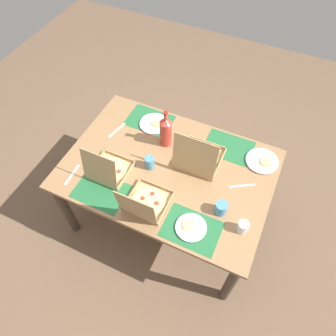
% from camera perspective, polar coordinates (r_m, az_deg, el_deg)
% --- Properties ---
extents(ground_plane, '(6.00, 6.00, 0.00)m').
position_cam_1_polar(ground_plane, '(2.87, -0.00, -8.44)').
color(ground_plane, brown).
extents(dining_table, '(1.49, 1.04, 0.72)m').
position_cam_1_polar(dining_table, '(2.33, -0.00, -1.38)').
color(dining_table, '#3F3328').
rests_on(dining_table, ground_plane).
extents(placemat_near_left, '(0.36, 0.26, 0.00)m').
position_cam_1_polar(placemat_near_left, '(2.41, 11.02, 3.79)').
color(placemat_near_left, '#236638').
rests_on(placemat_near_left, dining_table).
extents(placemat_near_right, '(0.36, 0.26, 0.00)m').
position_cam_1_polar(placemat_near_right, '(2.56, -3.37, 8.72)').
color(placemat_near_right, '#236638').
rests_on(placemat_near_right, dining_table).
extents(placemat_far_left, '(0.36, 0.26, 0.00)m').
position_cam_1_polar(placemat_far_left, '(2.01, 4.32, -11.09)').
color(placemat_far_left, '#236638').
rests_on(placemat_far_left, dining_table).
extents(placemat_far_right, '(0.36, 0.26, 0.00)m').
position_cam_1_polar(placemat_far_right, '(2.19, -12.17, -4.16)').
color(placemat_far_right, '#236638').
rests_on(placemat_far_right, dining_table).
extents(pizza_box_edge_far, '(0.31, 0.31, 0.34)m').
position_cam_1_polar(pizza_box_edge_far, '(2.25, 5.62, 1.93)').
color(pizza_box_edge_far, tan).
rests_on(pizza_box_edge_far, dining_table).
extents(pizza_box_corner_right, '(0.26, 0.30, 0.30)m').
position_cam_1_polar(pizza_box_corner_right, '(2.05, -4.02, -6.39)').
color(pizza_box_corner_right, tan).
rests_on(pizza_box_corner_right, dining_table).
extents(pizza_box_center, '(0.26, 0.26, 0.29)m').
position_cam_1_polar(pizza_box_center, '(2.22, -10.82, -0.31)').
color(pizza_box_center, tan).
rests_on(pizza_box_center, dining_table).
extents(plate_near_right, '(0.23, 0.23, 0.03)m').
position_cam_1_polar(plate_near_right, '(2.52, -2.51, 8.10)').
color(plate_near_right, white).
rests_on(plate_near_right, dining_table).
extents(plate_far_right, '(0.24, 0.24, 0.03)m').
position_cam_1_polar(plate_far_right, '(2.38, 16.91, 1.19)').
color(plate_far_right, white).
rests_on(plate_far_right, dining_table).
extents(plate_far_left, '(0.20, 0.20, 0.03)m').
position_cam_1_polar(plate_far_left, '(2.01, 4.18, -10.79)').
color(plate_far_left, white).
rests_on(plate_far_left, dining_table).
extents(soda_bottle, '(0.09, 0.09, 0.32)m').
position_cam_1_polar(soda_bottle, '(2.30, -0.42, 6.78)').
color(soda_bottle, '#B2382D').
rests_on(soda_bottle, dining_table).
extents(cup_clear_left, '(0.07, 0.07, 0.10)m').
position_cam_1_polar(cup_clear_left, '(2.22, -3.37, 1.00)').
color(cup_clear_left, teal).
rests_on(cup_clear_left, dining_table).
extents(cup_dark, '(0.07, 0.07, 0.09)m').
position_cam_1_polar(cup_dark, '(2.02, 13.52, -10.43)').
color(cup_dark, silver).
rests_on(cup_dark, dining_table).
extents(cup_clear_right, '(0.08, 0.08, 0.09)m').
position_cam_1_polar(cup_clear_right, '(2.05, 9.68, -7.25)').
color(cup_clear_right, teal).
rests_on(cup_clear_right, dining_table).
extents(fork_by_near_left, '(0.17, 0.11, 0.00)m').
position_cam_1_polar(fork_by_near_left, '(2.22, 13.39, -3.20)').
color(fork_by_near_left, '#B7B7BC').
rests_on(fork_by_near_left, dining_table).
extents(fork_by_near_right, '(0.06, 0.19, 0.00)m').
position_cam_1_polar(fork_by_near_right, '(2.51, -9.37, 6.83)').
color(fork_by_near_right, '#B7B7BC').
rests_on(fork_by_near_right, dining_table).
extents(fork_by_far_left, '(0.03, 0.19, 0.00)m').
position_cam_1_polar(fork_by_far_left, '(2.32, -17.20, -1.18)').
color(fork_by_far_left, '#B7B7BC').
rests_on(fork_by_far_left, dining_table).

